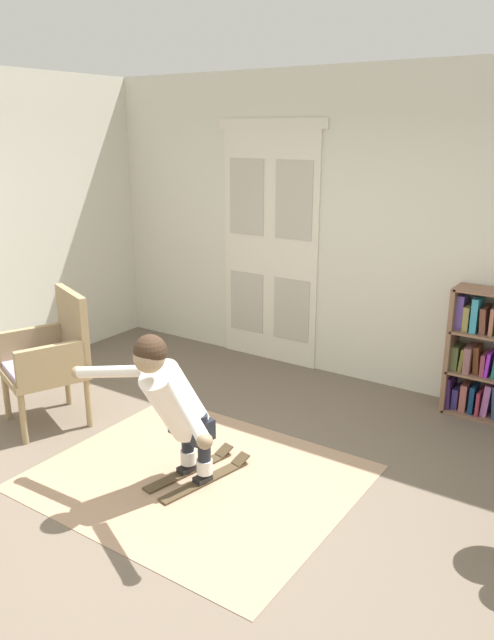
{
  "coord_description": "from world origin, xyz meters",
  "views": [
    {
      "loc": [
        2.25,
        -2.72,
        2.34
      ],
      "look_at": [
        -0.09,
        0.74,
        1.05
      ],
      "focal_mm": 34.52,
      "sensor_mm": 36.0,
      "label": 1
    }
  ],
  "objects": [
    {
      "name": "rug",
      "position": [
        -0.18,
        0.24,
        0.0
      ],
      "size": [
        2.13,
        1.79,
        0.01
      ],
      "primitive_type": "cube",
      "color": "tan",
      "rests_on": "ground"
    },
    {
      "name": "ground_plane",
      "position": [
        0.0,
        0.0,
        0.0
      ],
      "size": [
        7.2,
        7.2,
        0.0
      ],
      "primitive_type": "plane",
      "color": "#685A4C"
    },
    {
      "name": "double_door",
      "position": [
        -1.02,
        2.54,
        1.23
      ],
      "size": [
        1.22,
        0.05,
        2.45
      ],
      "color": "silver",
      "rests_on": "ground"
    },
    {
      "name": "wicker_chair",
      "position": [
        -1.71,
        0.29,
        0.58
      ],
      "size": [
        0.78,
        0.78,
        1.1
      ],
      "color": "#97815B",
      "rests_on": "ground"
    },
    {
      "name": "skis_pair",
      "position": [
        -0.18,
        0.27,
        0.02
      ],
      "size": [
        0.42,
        0.81,
        0.07
      ],
      "color": "#473823",
      "rests_on": "rug"
    },
    {
      "name": "back_wall",
      "position": [
        0.0,
        2.6,
        1.45
      ],
      "size": [
        6.0,
        0.1,
        2.9
      ],
      "primitive_type": "cube",
      "color": "beige",
      "rests_on": "ground"
    },
    {
      "name": "person_skier",
      "position": [
        -0.22,
        0.06,
        0.66
      ],
      "size": [
        1.45,
        0.78,
        1.06
      ],
      "color": "white",
      "rests_on": "skis_pair"
    }
  ]
}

